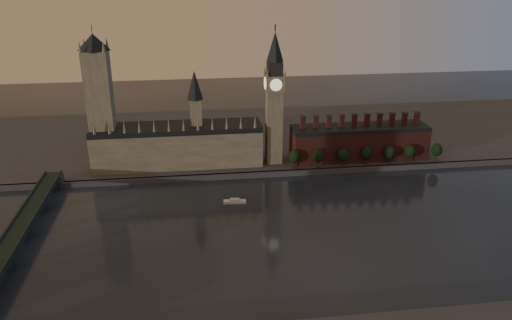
{
  "coord_description": "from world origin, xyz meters",
  "views": [
    {
      "loc": [
        -52.8,
        -256.4,
        151.21
      ],
      "look_at": [
        -11.43,
        55.0,
        27.9
      ],
      "focal_mm": 35.0,
      "sensor_mm": 36.0,
      "label": 1
    }
  ],
  "objects_px": {
    "victoria_tower": "(100,98)",
    "river_boat": "(235,201)",
    "big_ben": "(274,97)",
    "westminster_bridge": "(11,245)"
  },
  "relations": [
    {
      "from": "victoria_tower",
      "to": "river_boat",
      "type": "relative_size",
      "value": 6.97
    },
    {
      "from": "river_boat",
      "to": "victoria_tower",
      "type": "bearing_deg",
      "value": 149.66
    },
    {
      "from": "big_ben",
      "to": "river_boat",
      "type": "xyz_separation_m",
      "value": [
        -36.93,
        -61.86,
        -55.67
      ]
    },
    {
      "from": "westminster_bridge",
      "to": "river_boat",
      "type": "height_order",
      "value": "westminster_bridge"
    },
    {
      "from": "big_ben",
      "to": "river_boat",
      "type": "relative_size",
      "value": 6.9
    },
    {
      "from": "westminster_bridge",
      "to": "river_boat",
      "type": "distance_m",
      "value": 137.94
    },
    {
      "from": "victoria_tower",
      "to": "big_ben",
      "type": "distance_m",
      "value": 130.12
    },
    {
      "from": "westminster_bridge",
      "to": "river_boat",
      "type": "bearing_deg",
      "value": 21.65
    },
    {
      "from": "victoria_tower",
      "to": "river_boat",
      "type": "height_order",
      "value": "victoria_tower"
    },
    {
      "from": "victoria_tower",
      "to": "westminster_bridge",
      "type": "distance_m",
      "value": 133.21
    }
  ]
}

